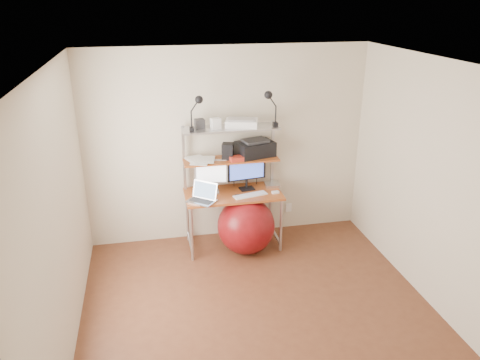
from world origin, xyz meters
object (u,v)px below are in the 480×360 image
at_px(monitor_silver, 211,174).
at_px(printer, 255,148).
at_px(monitor_black, 247,170).
at_px(laptop, 203,197).
at_px(exercise_ball, 246,226).

xyz_separation_m(monitor_silver, printer, (0.58, 0.08, 0.27)).
bearing_deg(monitor_silver, printer, 14.77).
distance_m(monitor_black, printer, 0.30).
bearing_deg(laptop, monitor_black, 62.52).
bearing_deg(laptop, exercise_ball, 36.24).
bearing_deg(laptop, printer, 63.84).
relative_size(monitor_black, printer, 0.98).
relative_size(monitor_silver, laptop, 1.09).
relative_size(monitor_silver, printer, 0.88).
distance_m(monitor_silver, laptop, 0.35).
xyz_separation_m(monitor_silver, exercise_ball, (0.39, -0.28, -0.62)).
relative_size(monitor_black, exercise_ball, 0.69).
relative_size(laptop, exercise_ball, 0.58).
bearing_deg(monitor_silver, monitor_black, 7.62).
bearing_deg(printer, monitor_silver, 172.94).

